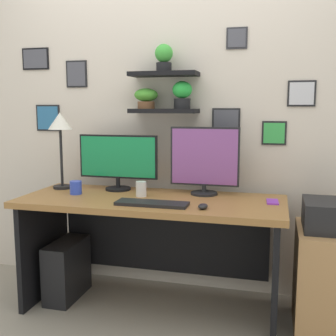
{
  "coord_description": "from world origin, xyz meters",
  "views": [
    {
      "loc": [
        0.78,
        -2.54,
        1.34
      ],
      "look_at": [
        0.1,
        0.05,
        0.95
      ],
      "focal_mm": 44.82,
      "sensor_mm": 36.0,
      "label": 1
    }
  ],
  "objects": [
    {
      "name": "pen_cup",
      "position": [
        -0.08,
        0.04,
        0.8
      ],
      "size": [
        0.07,
        0.07,
        0.1
      ],
      "primitive_type": "cylinder",
      "color": "white",
      "rests_on": "desk"
    },
    {
      "name": "drawer_cabinet",
      "position": [
        1.13,
        -0.01,
        0.31
      ],
      "size": [
        0.44,
        0.5,
        0.63
      ],
      "primitive_type": "cube",
      "color": "tan",
      "rests_on": "ground"
    },
    {
      "name": "keyboard",
      "position": [
        0.06,
        -0.18,
        0.76
      ],
      "size": [
        0.44,
        0.14,
        0.02
      ],
      "primitive_type": "cube",
      "color": "black",
      "rests_on": "desk"
    },
    {
      "name": "ground_plane",
      "position": [
        0.0,
        0.0,
        0.0
      ],
      "size": [
        8.0,
        8.0,
        0.0
      ],
      "primitive_type": "plane",
      "color": "gray"
    },
    {
      "name": "computer_tower_left",
      "position": [
        -0.62,
        0.0,
        0.2
      ],
      "size": [
        0.18,
        0.4,
        0.41
      ],
      "primitive_type": "cube",
      "color": "black",
      "rests_on": "ground"
    },
    {
      "name": "cell_phone",
      "position": [
        0.76,
        0.08,
        0.76
      ],
      "size": [
        0.08,
        0.14,
        0.01
      ],
      "primitive_type": "cube",
      "rotation": [
        0.0,
        0.0,
        0.07
      ],
      "color": "purple",
      "rests_on": "desk"
    },
    {
      "name": "coffee_mug",
      "position": [
        -0.53,
        -0.0,
        0.8
      ],
      "size": [
        0.08,
        0.08,
        0.09
      ],
      "primitive_type": "cylinder",
      "color": "blue",
      "rests_on": "desk"
    },
    {
      "name": "monitor_left",
      "position": [
        -0.31,
        0.22,
        0.96
      ],
      "size": [
        0.58,
        0.18,
        0.39
      ],
      "color": "black",
      "rests_on": "desk"
    },
    {
      "name": "desk",
      "position": [
        0.0,
        0.06,
        0.54
      ],
      "size": [
        1.71,
        0.68,
        0.75
      ],
      "color": "#9E6B38",
      "rests_on": "ground"
    },
    {
      "name": "computer_mouse",
      "position": [
        0.37,
        -0.19,
        0.77
      ],
      "size": [
        0.06,
        0.09,
        0.03
      ],
      "primitive_type": "ellipsoid",
      "color": "black",
      "rests_on": "desk"
    },
    {
      "name": "back_wall_assembly",
      "position": [
        -0.0,
        0.44,
        1.35
      ],
      "size": [
        4.4,
        0.24,
        2.7
      ],
      "color": "beige",
      "rests_on": "ground"
    },
    {
      "name": "desk_lamp",
      "position": [
        -0.72,
        0.16,
        1.19
      ],
      "size": [
        0.17,
        0.17,
        0.55
      ],
      "color": "black",
      "rests_on": "desk"
    },
    {
      "name": "monitor_right",
      "position": [
        0.31,
        0.22,
        0.98
      ],
      "size": [
        0.47,
        0.18,
        0.45
      ],
      "color": "black",
      "rests_on": "desk"
    }
  ]
}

